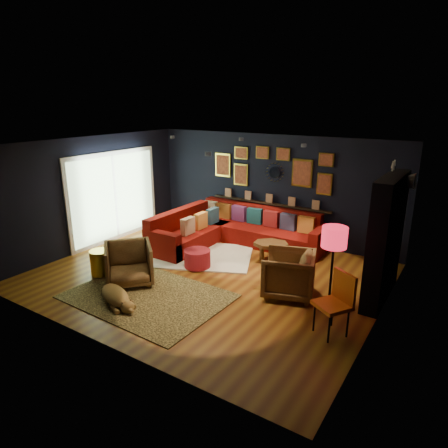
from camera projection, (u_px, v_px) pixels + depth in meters
The scene contains 20 objects.
floor at pixel (208, 275), 8.03m from camera, with size 6.50×6.50×0.00m, color brown.
room_walls at pixel (207, 198), 7.55m from camera, with size 6.50×6.50×6.50m.
sectional at pixel (230, 231), 9.70m from camera, with size 3.41×2.69×0.86m.
ledge at pixel (269, 203), 9.90m from camera, with size 3.20×0.12×0.04m, color black.
gallery_wall at pixel (271, 167), 9.68m from camera, with size 3.15×0.04×1.02m.
sunburst_mirror at pixel (275, 172), 9.65m from camera, with size 0.47×0.16×0.47m.
fireplace at pixel (385, 243), 6.85m from camera, with size 0.31×1.60×2.20m.
deer_head at pixel (401, 180), 6.92m from camera, with size 0.50×0.28×0.45m.
sliding_door at pixel (115, 196), 9.84m from camera, with size 0.06×2.80×2.20m.
ceiling_spots at pixel (229, 143), 7.91m from camera, with size 3.30×2.50×0.06m.
shag_rug at pixel (200, 256), 9.00m from camera, with size 2.28×1.66×0.03m, color white.
leopard_rug at pixel (148, 296), 7.16m from camera, with size 2.76×1.97×0.02m, color tan.
coffee_table at pixel (271, 246), 8.68m from camera, with size 0.94×0.84×0.39m.
pouf at pixel (197, 258), 8.34m from camera, with size 0.55×0.55×0.36m, color maroon.
armchair_left at pixel (129, 262), 7.56m from camera, with size 0.85×0.80×0.88m, color #A46D37.
armchair_right at pixel (289, 272), 7.11m from camera, with size 0.87×0.82×0.90m, color #A46D37.
gold_stool at pixel (101, 263), 8.00m from camera, with size 0.41×0.41×0.51m, color gold.
orange_chair at pixel (337, 298), 5.89m from camera, with size 0.63×0.63×0.97m.
floor_lamp at pixel (334, 242), 6.33m from camera, with size 0.41×0.41×1.47m.
dog at pixel (115, 292), 6.88m from camera, with size 1.17×0.57×0.37m, color #AA763D, non-canonical shape.
Camera 1 is at (4.25, -6.01, 3.39)m, focal length 32.00 mm.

